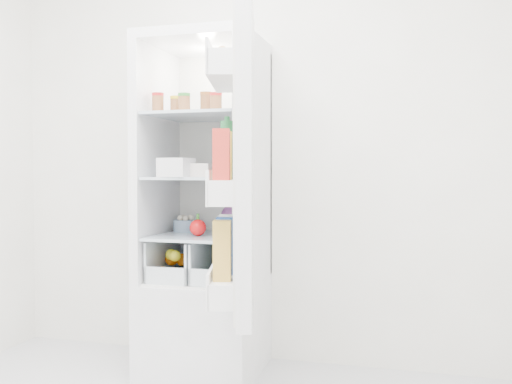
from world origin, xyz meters
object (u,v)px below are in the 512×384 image
(mushroom_bowl, at_px, (186,226))
(red_cabbage, at_px, (236,218))
(fridge_door, at_px, (239,169))
(refrigerator, at_px, (208,248))

(mushroom_bowl, bearing_deg, red_cabbage, -4.58)
(fridge_door, bearing_deg, red_cabbage, 4.11)
(refrigerator, xyz_separation_m, fridge_door, (0.38, -0.63, 0.43))
(refrigerator, xyz_separation_m, mushroom_bowl, (-0.15, 0.05, 0.12))
(refrigerator, bearing_deg, fridge_door, -59.03)
(refrigerator, xyz_separation_m, red_cabbage, (0.15, 0.02, 0.17))
(red_cabbage, bearing_deg, refrigerator, -171.05)
(red_cabbage, height_order, mushroom_bowl, red_cabbage)
(refrigerator, distance_m, red_cabbage, 0.23)
(fridge_door, bearing_deg, refrigerator, 16.31)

